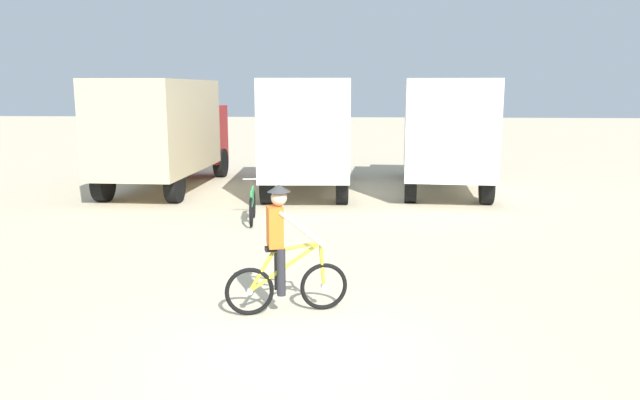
# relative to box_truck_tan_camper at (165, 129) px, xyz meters

# --- Properties ---
(ground_plane) EXTENTS (120.00, 120.00, 0.00)m
(ground_plane) POSITION_rel_box_truck_tan_camper_xyz_m (5.35, -11.66, -1.87)
(ground_plane) COLOR beige
(box_truck_tan_camper) EXTENTS (2.52, 6.80, 3.35)m
(box_truck_tan_camper) POSITION_rel_box_truck_tan_camper_xyz_m (0.00, 0.00, 0.00)
(box_truck_tan_camper) COLOR #CCB78E
(box_truck_tan_camper) RESTS_ON ground
(box_truck_white_box) EXTENTS (2.77, 6.88, 3.35)m
(box_truck_white_box) POSITION_rel_box_truck_tan_camper_xyz_m (4.39, 0.06, 0.00)
(box_truck_white_box) COLOR white
(box_truck_white_box) RESTS_ON ground
(box_truck_avon_van) EXTENTS (2.76, 6.88, 3.35)m
(box_truck_avon_van) POSITION_rel_box_truck_tan_camper_xyz_m (8.58, 0.45, 0.00)
(box_truck_avon_van) COLOR white
(box_truck_avon_van) RESTS_ON ground
(cyclist_orange_shirt) EXTENTS (1.68, 0.66, 1.82)m
(cyclist_orange_shirt) POSITION_rel_box_truck_tan_camper_xyz_m (5.03, -10.37, -1.03)
(cyclist_orange_shirt) COLOR black
(cyclist_orange_shirt) RESTS_ON ground
(bicycle_spare) EXTENTS (0.50, 1.72, 0.97)m
(bicycle_spare) POSITION_rel_box_truck_tan_camper_xyz_m (3.54, -4.58, -1.48)
(bicycle_spare) COLOR black
(bicycle_spare) RESTS_ON ground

